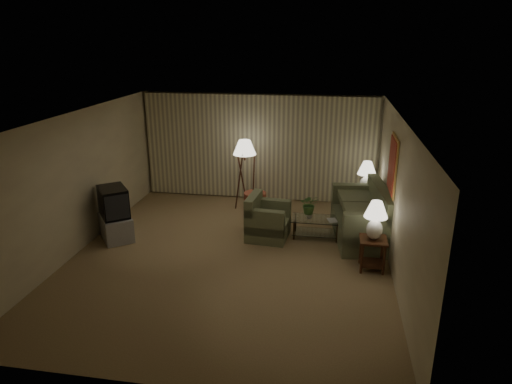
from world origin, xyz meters
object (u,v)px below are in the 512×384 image
at_px(table_lamp_near, 376,217).
at_px(ottoman, 255,200).
at_px(tv_cabinet, 116,227).
at_px(vase, 309,215).
at_px(sofa, 361,218).
at_px(table_lamp_far, 367,174).
at_px(coffee_table, 316,225).
at_px(armchair, 268,221).
at_px(crt_tv, 113,202).
at_px(side_table_near, 373,249).
at_px(floor_lamp, 245,173).
at_px(side_table_far, 364,200).

bearing_deg(table_lamp_near, ottoman, 133.17).
height_order(tv_cabinet, vase, vase).
height_order(sofa, table_lamp_far, table_lamp_far).
bearing_deg(coffee_table, armchair, -168.96).
relative_size(armchair, table_lamp_near, 1.40).
bearing_deg(ottoman, armchair, -71.76).
bearing_deg(table_lamp_far, crt_tv, -158.04).
bearing_deg(ottoman, coffee_table, -44.82).
bearing_deg(coffee_table, ottoman, 135.18).
xyz_separation_m(table_lamp_far, ottoman, (-2.63, 0.20, -0.85)).
bearing_deg(table_lamp_near, table_lamp_far, 90.00).
distance_m(sofa, vase, 1.07).
height_order(side_table_near, crt_tv, crt_tv).
relative_size(tv_cabinet, floor_lamp, 0.61).
bearing_deg(sofa, armchair, -88.13).
relative_size(armchair, tv_cabinet, 0.97).
bearing_deg(sofa, crt_tv, -87.35).
relative_size(coffee_table, vase, 7.52).
bearing_deg(table_lamp_near, sofa, 96.34).
bearing_deg(ottoman, vase, -47.70).
relative_size(table_lamp_far, floor_lamp, 0.43).
distance_m(table_lamp_near, ottoman, 3.93).
distance_m(sofa, tv_cabinet, 5.12).
bearing_deg(vase, ottoman, 132.30).
height_order(coffee_table, floor_lamp, floor_lamp).
height_order(armchair, coffee_table, armchair).
distance_m(crt_tv, ottoman, 3.50).
height_order(coffee_table, vase, vase).
xyz_separation_m(crt_tv, ottoman, (2.57, 2.30, -0.62)).
distance_m(side_table_far, table_lamp_near, 2.67).
bearing_deg(side_table_near, tv_cabinet, 174.47).
bearing_deg(table_lamp_far, ottoman, 175.57).
xyz_separation_m(side_table_near, table_lamp_far, (0.00, 2.60, 0.63)).
height_order(table_lamp_near, table_lamp_far, table_lamp_far).
bearing_deg(sofa, side_table_far, 166.29).
bearing_deg(sofa, side_table_near, -0.53).
relative_size(sofa, armchair, 2.22).
height_order(side_table_far, table_lamp_near, table_lamp_near).
height_order(tv_cabinet, crt_tv, crt_tv).
xyz_separation_m(coffee_table, crt_tv, (-4.13, -0.75, 0.53)).
bearing_deg(crt_tv, sofa, 61.61).
bearing_deg(side_table_far, armchair, -143.10).
relative_size(armchair, side_table_far, 1.68).
height_order(side_table_near, table_lamp_near, table_lamp_near).
bearing_deg(floor_lamp, armchair, -63.95).
bearing_deg(ottoman, table_lamp_near, -46.83).
xyz_separation_m(tv_cabinet, vase, (3.98, 0.75, 0.23)).
xyz_separation_m(side_table_far, floor_lamp, (-2.87, 0.12, 0.49)).
bearing_deg(crt_tv, armchair, 62.08).
height_order(crt_tv, ottoman, crt_tv).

